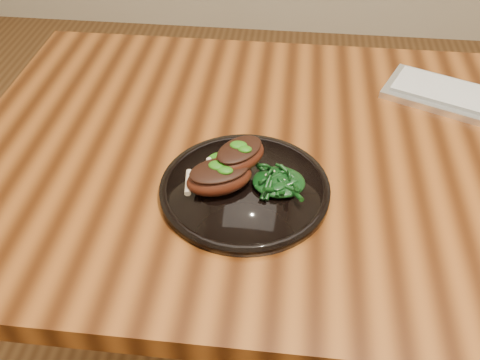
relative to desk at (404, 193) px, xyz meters
name	(u,v)px	position (x,y,z in m)	size (l,w,h in m)	color
desk	(404,193)	(0.00, 0.00, 0.00)	(1.60, 0.80, 0.75)	#381807
plate	(245,189)	(-0.28, -0.12, 0.09)	(0.27, 0.27, 0.02)	black
lamb_chop_front	(219,177)	(-0.32, -0.13, 0.12)	(0.13, 0.11, 0.05)	#46190D
lamb_chop_back	(239,155)	(-0.30, -0.09, 0.14)	(0.11, 0.11, 0.04)	#46190D
herb_smear	(228,160)	(-0.32, -0.06, 0.10)	(0.07, 0.05, 0.00)	#124D08
greens_heap	(279,179)	(-0.23, -0.11, 0.11)	(0.08, 0.08, 0.03)	black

